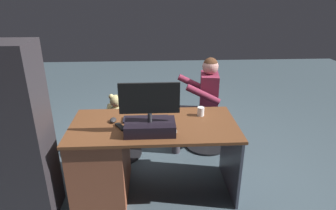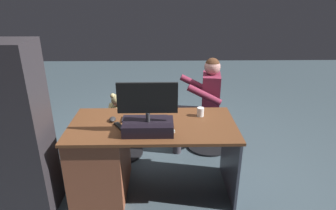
# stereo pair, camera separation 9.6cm
# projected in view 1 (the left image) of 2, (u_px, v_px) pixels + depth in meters

# --- Properties ---
(ground_plane) EXTENTS (10.00, 10.00, 0.00)m
(ground_plane) POSITION_uv_depth(u_px,v_px,m) (155.00, 166.00, 3.25)
(ground_plane) COLOR #3F5059
(desk) EXTENTS (1.51, 0.74, 0.72)m
(desk) POSITION_uv_depth(u_px,v_px,m) (112.00, 157.00, 2.71)
(desk) COLOR brown
(desk) RESTS_ON ground_plane
(monitor) EXTENTS (0.50, 0.25, 0.44)m
(monitor) POSITION_uv_depth(u_px,v_px,m) (150.00, 120.00, 2.42)
(monitor) COLOR black
(monitor) RESTS_ON desk
(keyboard) EXTENTS (0.42, 0.14, 0.02)m
(keyboard) POSITION_uv_depth(u_px,v_px,m) (146.00, 119.00, 2.68)
(keyboard) COLOR black
(keyboard) RESTS_ON desk
(computer_mouse) EXTENTS (0.06, 0.10, 0.04)m
(computer_mouse) POSITION_uv_depth(u_px,v_px,m) (113.00, 120.00, 2.64)
(computer_mouse) COLOR #2C2B2C
(computer_mouse) RESTS_ON desk
(cup) EXTENTS (0.07, 0.07, 0.09)m
(cup) POSITION_uv_depth(u_px,v_px,m) (201.00, 111.00, 2.76)
(cup) COLOR white
(cup) RESTS_ON desk
(tv_remote) EXTENTS (0.12, 0.15, 0.02)m
(tv_remote) POSITION_uv_depth(u_px,v_px,m) (121.00, 127.00, 2.54)
(tv_remote) COLOR black
(tv_remote) RESTS_ON desk
(notebook_binder) EXTENTS (0.29, 0.35, 0.02)m
(notebook_binder) POSITION_uv_depth(u_px,v_px,m) (160.00, 126.00, 2.54)
(notebook_binder) COLOR silver
(notebook_binder) RESTS_ON desk
(office_chair_teddy) EXTENTS (0.53, 0.53, 0.45)m
(office_chair_teddy) POSITION_uv_depth(u_px,v_px,m) (118.00, 135.00, 3.37)
(office_chair_teddy) COLOR black
(office_chair_teddy) RESTS_ON ground_plane
(teddy_bear) EXTENTS (0.23, 0.23, 0.32)m
(teddy_bear) POSITION_uv_depth(u_px,v_px,m) (117.00, 109.00, 3.26)
(teddy_bear) COLOR tan
(teddy_bear) RESTS_ON office_chair_teddy
(visitor_chair) EXTENTS (0.53, 0.53, 0.45)m
(visitor_chair) POSITION_uv_depth(u_px,v_px,m) (207.00, 127.00, 3.57)
(visitor_chair) COLOR black
(visitor_chair) RESTS_ON ground_plane
(person) EXTENTS (0.59, 0.52, 1.13)m
(person) POSITION_uv_depth(u_px,v_px,m) (201.00, 97.00, 3.40)
(person) COLOR maroon
(person) RESTS_ON ground_plane
(equipment_rack) EXTENTS (0.44, 0.36, 1.51)m
(equipment_rack) POSITION_uv_depth(u_px,v_px,m) (19.00, 136.00, 2.31)
(equipment_rack) COLOR #2E2A2D
(equipment_rack) RESTS_ON ground_plane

